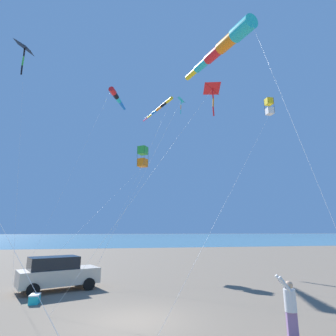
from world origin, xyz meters
name	(u,v)px	position (x,y,z in m)	size (l,w,h in m)	color
ground_plane	(134,321)	(0.00, 0.00, 0.00)	(600.00, 600.00, 0.00)	#756654
ocean_water_strip	(112,236)	(-165.00, 0.00, 0.00)	(240.00, 600.00, 0.01)	teal
parked_car	(57,273)	(-6.29, -3.90, 0.95)	(3.39, 4.68, 1.85)	beige
cooler_box	(35,299)	(-3.43, -4.34, 0.21)	(0.62, 0.42, 0.42)	#1EB7C6
person_child_green_jacket	(290,304)	(2.82, 4.68, 1.03)	(0.52, 0.63, 1.89)	#8E6B9E
kite_windsock_striped_overhead	(161,107)	(-21.50, 4.66, 19.08)	(16.29, 8.07, 19.58)	yellow
kite_delta_checkered_midright	(181,101)	(-9.80, 4.43, 14.18)	(2.28, 7.25, 14.57)	#1EB7C6
kite_delta_yellow_midlevel	(25,48)	(-12.12, -9.14, 19.08)	(5.88, 3.57, 19.63)	black
kite_box_small_distant	(269,107)	(-5.08, 9.70, 11.96)	(7.80, 9.65, 12.59)	yellow
kite_windsock_white_trailing	(116,97)	(-22.97, -1.09, 20.71)	(16.61, 6.97, 21.33)	red
kite_delta_teal_far_right	(212,90)	(-2.83, 4.57, 11.53)	(2.37, 8.40, 11.90)	red
kite_windsock_black_fish_shape	(223,46)	(-2.35, 5.18, 14.22)	(13.91, 2.22, 14.75)	#1EB7C6
kite_box_purple_drifting	(143,157)	(-15.42, 1.81, 10.58)	(11.09, 8.08, 11.63)	green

